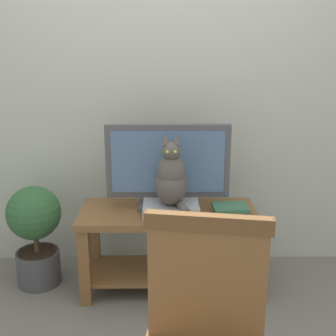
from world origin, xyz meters
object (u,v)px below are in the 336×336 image
(tv, at_px, (168,166))
(cat, at_px, (171,178))
(book_stack, at_px, (229,209))
(tv_stand, at_px, (168,236))
(media_box, at_px, (171,209))
(potted_plant, at_px, (35,230))

(tv, height_order, cat, tv)
(book_stack, bearing_deg, tv_stand, 172.87)
(tv_stand, height_order, book_stack, book_stack)
(media_box, bearing_deg, tv, 97.78)
(cat, xyz_separation_m, book_stack, (0.37, 0.04, -0.22))
(cat, bearing_deg, book_stack, 6.10)
(tv_stand, xyz_separation_m, cat, (0.02, -0.09, 0.43))
(cat, bearing_deg, potted_plant, 170.38)
(media_box, bearing_deg, cat, -85.77)
(tv_stand, relative_size, media_box, 3.28)
(book_stack, bearing_deg, cat, -173.90)
(tv_stand, relative_size, tv, 1.43)
(tv, relative_size, potted_plant, 1.14)
(media_box, bearing_deg, book_stack, 3.82)
(tv_stand, relative_size, book_stack, 5.00)
(potted_plant, bearing_deg, cat, -9.62)
(tv_stand, distance_m, cat, 0.44)
(tv_stand, height_order, potted_plant, potted_plant)
(tv_stand, xyz_separation_m, potted_plant, (-0.89, 0.07, 0.01))
(media_box, relative_size, cat, 0.77)
(tv_stand, bearing_deg, media_box, -75.95)
(cat, height_order, book_stack, cat)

